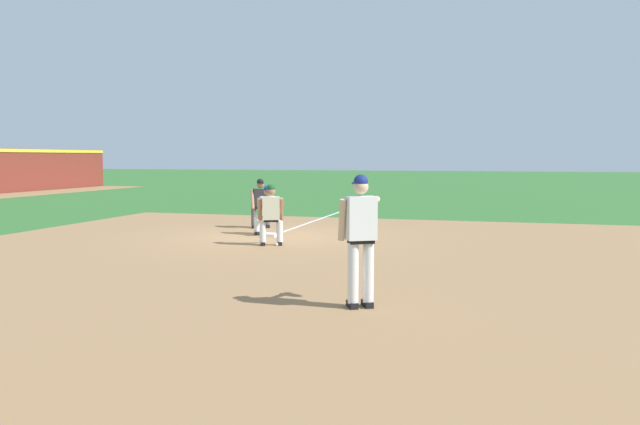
{
  "coord_description": "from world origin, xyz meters",
  "views": [
    {
      "loc": [
        -15.33,
        -5.68,
        2.1
      ],
      "look_at": [
        -4.89,
        -2.74,
        1.13
      ],
      "focal_mm": 35.0,
      "sensor_mm": 36.0,
      "label": 1
    }
  ],
  "objects_px": {
    "first_baseman": "(269,208)",
    "umpire": "(260,201)",
    "baseball": "(277,244)",
    "pitcher": "(361,232)",
    "first_base_bag": "(270,235)",
    "baserunner": "(271,212)"
  },
  "relations": [
    {
      "from": "first_base_bag",
      "to": "baserunner",
      "type": "xyz_separation_m",
      "value": [
        -1.52,
        -0.59,
        0.75
      ]
    },
    {
      "from": "first_base_bag",
      "to": "baseball",
      "type": "bearing_deg",
      "value": -154.5
    },
    {
      "from": "baseball",
      "to": "pitcher",
      "type": "bearing_deg",
      "value": -149.5
    },
    {
      "from": "first_base_bag",
      "to": "first_baseman",
      "type": "height_order",
      "value": "first_baseman"
    },
    {
      "from": "baserunner",
      "to": "first_base_bag",
      "type": "bearing_deg",
      "value": 21.3
    },
    {
      "from": "first_baseman",
      "to": "baserunner",
      "type": "height_order",
      "value": "baserunner"
    },
    {
      "from": "first_baseman",
      "to": "umpire",
      "type": "relative_size",
      "value": 0.92
    },
    {
      "from": "baserunner",
      "to": "umpire",
      "type": "distance_m",
      "value": 3.74
    },
    {
      "from": "baserunner",
      "to": "first_baseman",
      "type": "bearing_deg",
      "value": 21.9
    },
    {
      "from": "first_baseman",
      "to": "umpire",
      "type": "height_order",
      "value": "umpire"
    },
    {
      "from": "first_base_bag",
      "to": "umpire",
      "type": "height_order",
      "value": "umpire"
    },
    {
      "from": "baseball",
      "to": "pitcher",
      "type": "height_order",
      "value": "pitcher"
    },
    {
      "from": "first_base_bag",
      "to": "umpire",
      "type": "relative_size",
      "value": 0.26
    },
    {
      "from": "pitcher",
      "to": "baserunner",
      "type": "relative_size",
      "value": 1.27
    },
    {
      "from": "baseball",
      "to": "pitcher",
      "type": "xyz_separation_m",
      "value": [
        -5.38,
        -3.17,
        1.02
      ]
    },
    {
      "from": "pitcher",
      "to": "baserunner",
      "type": "bearing_deg",
      "value": 31.49
    },
    {
      "from": "baseball",
      "to": "umpire",
      "type": "height_order",
      "value": "umpire"
    },
    {
      "from": "baserunner",
      "to": "umpire",
      "type": "bearing_deg",
      "value": 25.02
    },
    {
      "from": "first_base_bag",
      "to": "pitcher",
      "type": "relative_size",
      "value": 0.2
    },
    {
      "from": "first_base_bag",
      "to": "first_baseman",
      "type": "distance_m",
      "value": 0.82
    },
    {
      "from": "pitcher",
      "to": "baserunner",
      "type": "xyz_separation_m",
      "value": [
        5.42,
        3.32,
        -0.27
      ]
    },
    {
      "from": "first_baseman",
      "to": "pitcher",
      "type": "bearing_deg",
      "value": -150.86
    }
  ]
}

